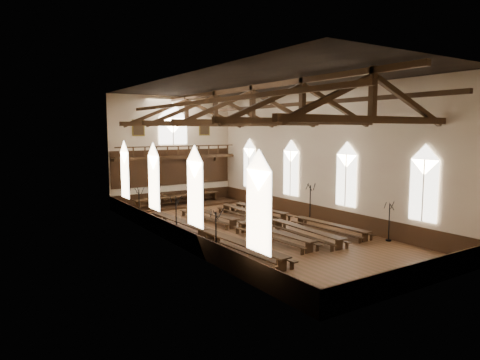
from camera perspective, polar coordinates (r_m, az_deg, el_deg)
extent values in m
plane|color=brown|center=(29.76, 1.62, -6.74)|extent=(26.00, 26.00, 0.00)
plane|color=beige|center=(40.37, -8.94, 3.89)|extent=(12.00, 0.00, 12.00)
plane|color=beige|center=(19.80, 23.62, 0.60)|extent=(12.00, 0.00, 12.00)
plane|color=beige|center=(26.07, -9.25, 2.40)|extent=(0.00, 26.00, 26.00)
plane|color=beige|center=(32.80, 10.32, 3.24)|extent=(0.00, 26.00, 26.00)
plane|color=black|center=(29.12, 1.69, 12.78)|extent=(26.00, 26.00, 0.00)
cube|color=#351E0F|center=(40.77, -8.80, -2.30)|extent=(11.90, 0.08, 1.20)
cube|color=#351E0F|center=(20.72, 22.94, -11.58)|extent=(11.90, 0.08, 1.20)
cube|color=#351E0F|center=(26.77, -9.00, -7.03)|extent=(0.08, 25.90, 1.20)
cube|color=#351E0F|center=(33.32, 10.11, -4.34)|extent=(0.08, 25.90, 1.20)
cube|color=white|center=(18.53, 2.50, -4.23)|extent=(0.05, 1.80, 3.60)
cube|color=white|center=(18.27, 2.53, 1.32)|extent=(0.05, 1.80, 1.80)
cylinder|color=beige|center=(18.55, 2.60, -4.21)|extent=(0.08, 0.08, 3.60)
cube|color=white|center=(23.60, -6.01, -1.90)|extent=(0.05, 1.80, 3.60)
cube|color=white|center=(23.40, -6.06, 2.46)|extent=(0.05, 1.80, 1.80)
cylinder|color=beige|center=(23.62, -5.92, -1.89)|extent=(0.08, 0.08, 3.60)
cube|color=white|center=(29.02, -11.41, -0.39)|extent=(0.05, 1.80, 3.60)
cube|color=white|center=(28.86, -11.50, 3.16)|extent=(0.05, 1.80, 1.80)
cylinder|color=beige|center=(29.04, -11.34, -0.39)|extent=(0.08, 0.08, 3.60)
cube|color=white|center=(34.64, -15.09, 0.64)|extent=(0.05, 1.80, 3.60)
cube|color=white|center=(34.50, -15.18, 3.61)|extent=(0.05, 1.80, 1.80)
cylinder|color=beige|center=(34.65, -15.03, 0.64)|extent=(0.08, 0.08, 3.60)
cube|color=white|center=(27.07, 23.28, -1.31)|extent=(0.05, 1.80, 3.60)
cube|color=white|center=(26.89, 23.45, 2.49)|extent=(0.05, 1.80, 1.80)
cylinder|color=beige|center=(27.03, 23.23, -1.31)|extent=(0.08, 0.08, 3.60)
cube|color=white|center=(30.76, 13.96, -0.06)|extent=(0.05, 1.80, 3.60)
cube|color=white|center=(30.61, 14.05, 3.29)|extent=(0.05, 1.80, 1.80)
cylinder|color=beige|center=(30.73, 13.91, -0.07)|extent=(0.08, 0.08, 3.60)
cube|color=white|center=(35.09, 6.78, 0.90)|extent=(0.05, 1.80, 3.60)
cube|color=white|center=(34.96, 6.82, 3.83)|extent=(0.05, 1.80, 1.80)
cylinder|color=beige|center=(35.07, 6.73, 0.89)|extent=(0.08, 0.08, 3.60)
cube|color=white|center=(39.86, 1.25, 1.63)|extent=(0.05, 1.80, 3.60)
cube|color=white|center=(39.75, 1.26, 4.22)|extent=(0.05, 1.80, 1.80)
cylinder|color=beige|center=(39.84, 1.20, 1.63)|extent=(0.08, 0.08, 3.60)
cube|color=white|center=(40.23, -8.93, 6.45)|extent=(2.80, 0.05, 2.40)
cube|color=white|center=(40.24, -8.96, 8.15)|extent=(2.80, 0.05, 2.80)
cylinder|color=beige|center=(40.19, -8.90, 6.45)|extent=(0.10, 0.10, 2.40)
cube|color=#372011|center=(39.81, -8.54, 2.99)|extent=(11.80, 1.20, 0.20)
cube|color=#351E0F|center=(40.41, -8.86, 1.69)|extent=(11.80, 0.10, 3.30)
cube|color=#372011|center=(39.26, -8.24, 4.48)|extent=(11.60, 0.12, 0.10)
cube|color=#372011|center=(39.31, -8.21, 3.17)|extent=(11.60, 0.12, 0.10)
cube|color=#372011|center=(38.56, -14.88, 2.35)|extent=(0.35, 0.40, 0.50)
cube|color=#372011|center=(39.59, -10.75, 2.57)|extent=(0.35, 0.40, 0.50)
cube|color=#372011|center=(40.83, -6.85, 2.76)|extent=(0.35, 0.40, 0.50)
cube|color=#372011|center=(42.23, -3.19, 2.92)|extent=(0.35, 0.40, 0.50)
cube|color=brown|center=(39.00, -13.40, 6.78)|extent=(1.15, 0.06, 1.45)
cube|color=black|center=(38.96, -13.38, 6.78)|extent=(0.95, 0.04, 1.25)
cube|color=brown|center=(41.70, -4.77, 6.92)|extent=(1.15, 0.06, 1.45)
cube|color=black|center=(41.67, -4.74, 6.92)|extent=(0.95, 0.04, 1.25)
cube|color=#372011|center=(21.51, 17.18, 7.71)|extent=(11.70, 0.35, 0.35)
cube|color=#372011|center=(21.58, 17.30, 11.16)|extent=(0.30, 0.30, 2.40)
cube|color=#372011|center=(19.43, 11.73, 10.66)|extent=(5.44, 0.26, 2.40)
cube|color=#372011|center=(23.82, 21.76, 9.57)|extent=(5.44, 0.26, 2.40)
cube|color=#372011|center=(25.01, 8.28, 7.75)|extent=(11.70, 0.35, 0.35)
cube|color=#372011|center=(25.07, 8.33, 10.72)|extent=(0.30, 0.30, 2.40)
cube|color=#372011|center=(23.25, 2.89, 10.11)|extent=(5.44, 0.26, 2.40)
cube|color=#372011|center=(27.03, 12.96, 9.47)|extent=(5.44, 0.26, 2.40)
cube|color=#372011|center=(28.96, 1.67, 7.65)|extent=(11.70, 0.35, 0.35)
cube|color=#372011|center=(29.01, 1.68, 10.22)|extent=(0.30, 0.30, 2.40)
cube|color=#372011|center=(27.45, -3.34, 9.58)|extent=(5.44, 0.26, 2.40)
cube|color=#372011|center=(30.72, 6.16, 9.24)|extent=(5.44, 0.26, 2.40)
cube|color=#372011|center=(33.19, -3.29, 7.52)|extent=(11.70, 0.35, 0.35)
cube|color=#372011|center=(33.23, -3.31, 9.76)|extent=(0.30, 0.30, 2.40)
cube|color=#372011|center=(31.88, -7.86, 9.12)|extent=(5.44, 0.26, 2.40)
cube|color=#372011|center=(34.73, 0.87, 8.98)|extent=(5.44, 0.26, 2.40)
cube|color=#372011|center=(37.61, -7.12, 7.38)|extent=(11.70, 0.35, 0.35)
cube|color=#372011|center=(37.65, -7.14, 9.36)|extent=(0.30, 0.30, 2.40)
cube|color=#372011|center=(36.46, -11.26, 8.74)|extent=(5.44, 0.26, 2.40)
cube|color=#372011|center=(38.98, -3.28, 8.72)|extent=(5.44, 0.26, 2.40)
cube|color=#372011|center=(27.24, -4.23, 10.44)|extent=(0.25, 25.70, 0.25)
cube|color=#372011|center=(31.04, 6.86, 9.95)|extent=(0.25, 25.70, 0.25)
cube|color=#372011|center=(29.09, 1.69, 12.19)|extent=(0.30, 25.70, 0.30)
cube|color=#372011|center=(23.61, -0.23, -8.45)|extent=(1.13, 7.32, 0.08)
cube|color=#372011|center=(21.16, 4.70, -11.39)|extent=(0.62, 0.12, 0.70)
cube|color=#372011|center=(26.44, -4.13, -7.69)|extent=(0.62, 0.12, 0.70)
cube|color=#372011|center=(23.74, -0.23, -9.57)|extent=(0.44, 6.46, 0.08)
cube|color=#372011|center=(23.33, -1.53, -9.41)|extent=(0.70, 7.30, 0.06)
cube|color=#372011|center=(20.77, 3.40, -12.16)|extent=(0.24, 0.09, 0.41)
cube|color=#372011|center=(26.20, -5.39, -8.17)|extent=(0.24, 0.09, 0.41)
cube|color=#372011|center=(24.07, 1.03, -8.91)|extent=(0.70, 7.30, 0.06)
cube|color=#372011|center=(21.57, 6.10, -11.46)|extent=(0.24, 0.09, 0.41)
cube|color=#372011|center=(26.86, -3.00, -7.78)|extent=(0.24, 0.09, 0.41)
cube|color=#372011|center=(29.93, -7.97, -5.27)|extent=(1.13, 7.32, 0.08)
cube|color=#372011|center=(27.15, -4.99, -7.32)|extent=(0.62, 0.12, 0.70)
cube|color=#372011|center=(32.95, -10.40, -4.91)|extent=(0.62, 0.12, 0.70)
cube|color=#372011|center=(30.03, -7.96, -6.17)|extent=(0.44, 6.46, 0.08)
cube|color=#372011|center=(29.70, -9.06, -5.98)|extent=(0.70, 7.30, 0.06)
cube|color=#372011|center=(26.82, -6.12, -7.83)|extent=(0.24, 0.09, 0.41)
cube|color=#372011|center=(32.76, -11.45, -5.26)|extent=(0.24, 0.09, 0.41)
cube|color=#372011|center=(30.30, -6.88, -5.70)|extent=(0.70, 7.30, 0.06)
cube|color=#372011|center=(27.47, -3.77, -7.46)|extent=(0.24, 0.09, 0.41)
cube|color=#372011|center=(33.31, -9.42, -5.02)|extent=(0.24, 0.09, 0.41)
cube|color=#372011|center=(26.60, 4.18, -6.87)|extent=(1.06, 6.74, 0.08)
cube|color=#372011|center=(24.44, 8.52, -9.02)|extent=(0.57, 0.11, 0.64)
cube|color=#372011|center=(29.08, 0.55, -6.41)|extent=(0.57, 0.11, 0.64)
cube|color=#372011|center=(26.71, 4.18, -7.79)|extent=(0.42, 5.94, 0.08)
cube|color=#372011|center=(26.30, 3.19, -7.65)|extent=(0.66, 6.72, 0.06)
cube|color=#372011|center=(24.04, 7.57, -9.61)|extent=(0.22, 0.08, 0.37)
cube|color=#372011|center=(28.81, -0.45, -6.81)|extent=(0.22, 0.08, 0.37)
cube|color=#372011|center=(27.05, 5.14, -7.26)|extent=(0.66, 6.72, 0.06)
cube|color=#372011|center=(24.85, 9.57, -9.10)|extent=(0.22, 0.08, 0.37)
cube|color=#372011|center=(29.50, 1.43, -6.49)|extent=(0.22, 0.08, 0.37)
cube|color=#372011|center=(32.66, -3.72, -4.32)|extent=(1.06, 6.74, 0.08)
cube|color=#372011|center=(30.19, -0.88, -5.92)|extent=(0.57, 0.11, 0.64)
cube|color=#372011|center=(35.35, -6.12, -4.10)|extent=(0.57, 0.11, 0.64)
cube|color=#372011|center=(32.75, -3.71, -5.08)|extent=(0.42, 5.94, 0.08)
cube|color=#372011|center=(32.41, -4.60, -4.92)|extent=(0.66, 6.72, 0.06)
cube|color=#372011|center=(29.85, -1.77, -6.33)|extent=(0.22, 0.08, 0.37)
cube|color=#372011|center=(35.13, -6.99, -4.40)|extent=(0.22, 0.08, 0.37)
cube|color=#372011|center=(33.04, -2.84, -4.68)|extent=(0.66, 6.72, 0.06)
cube|color=#372011|center=(30.53, 0.08, -6.04)|extent=(0.22, 0.08, 0.37)
cube|color=#372011|center=(35.71, -5.33, -4.20)|extent=(0.22, 0.08, 0.37)
cube|color=#372011|center=(27.76, 9.00, -6.39)|extent=(0.89, 6.60, 0.08)
cube|color=#372011|center=(25.79, 13.44, -8.31)|extent=(0.56, 0.09, 0.63)
cube|color=#372011|center=(30.04, 5.18, -6.02)|extent=(0.56, 0.09, 0.63)
cube|color=#372011|center=(27.86, 8.98, -7.26)|extent=(0.28, 5.83, 0.08)
cube|color=#372011|center=(27.46, 8.05, -7.10)|extent=(0.50, 6.59, 0.06)
cube|color=#372011|center=(25.40, 12.56, -8.83)|extent=(0.21, 0.07, 0.37)
cube|color=#372011|center=(29.77, 4.21, -6.39)|extent=(0.21, 0.07, 0.37)
cube|color=#372011|center=(28.19, 9.90, -6.77)|extent=(0.50, 6.59, 0.06)
cube|color=#372011|center=(26.20, 14.43, -8.40)|extent=(0.21, 0.07, 0.37)
cube|color=#372011|center=(30.45, 6.02, -6.11)|extent=(0.21, 0.07, 0.37)
cube|color=#372011|center=(33.49, 0.47, -4.06)|extent=(0.89, 6.60, 0.08)
cube|color=#372011|center=(31.18, 3.50, -5.54)|extent=(0.56, 0.09, 0.63)
cube|color=#372011|center=(36.02, -2.14, -3.87)|extent=(0.56, 0.09, 0.63)
cube|color=#372011|center=(33.57, 0.47, -4.78)|extent=(0.28, 5.83, 0.08)
cube|color=#372011|center=(33.25, -0.39, -4.62)|extent=(0.50, 6.59, 0.06)
cube|color=#372011|center=(30.85, 2.65, -5.91)|extent=(0.21, 0.07, 0.37)
cube|color=#372011|center=(35.81, -2.99, -4.15)|extent=(0.21, 0.07, 0.37)
cube|color=#372011|center=(33.84, 1.32, -4.41)|extent=(0.50, 6.59, 0.06)
cube|color=#372011|center=(31.50, 4.43, -5.66)|extent=(0.21, 0.07, 0.37)
cube|color=#372011|center=(36.36, -1.37, -3.98)|extent=(0.21, 0.07, 0.37)
cube|color=#372011|center=(29.30, 11.58, -5.82)|extent=(1.06, 6.25, 0.07)
cube|color=#372011|center=(27.51, 15.70, -7.47)|extent=(0.53, 0.11, 0.60)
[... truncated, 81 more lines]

